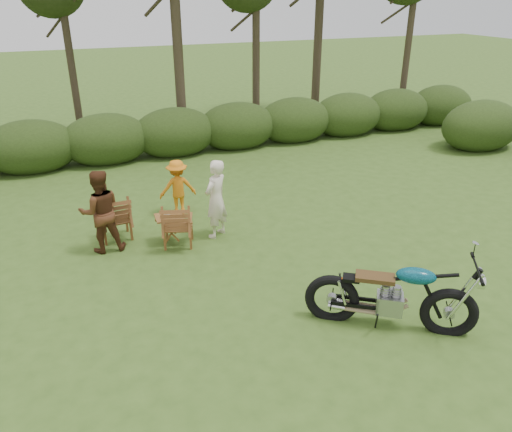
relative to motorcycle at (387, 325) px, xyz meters
name	(u,v)px	position (x,y,z in m)	size (l,w,h in m)	color
ground	(318,317)	(-0.86, 0.56, 0.00)	(80.00, 80.00, 0.00)	#36501A
tree_line	(178,18)	(-0.36, 10.30, 3.81)	(22.52, 11.62, 8.14)	#362D1D
motorcycle	(387,325)	(0.00, 0.00, 0.00)	(2.35, 0.89, 1.34)	#0B7A93
lawn_chair_right	(179,245)	(-2.25, 3.69, 0.00)	(0.63, 0.63, 0.91)	brown
lawn_chair_left	(117,238)	(-3.33, 4.43, 0.00)	(0.64, 0.64, 0.94)	brown
side_table	(170,229)	(-2.37, 3.87, 0.28)	(0.54, 0.46, 0.56)	brown
cup	(167,215)	(-2.41, 3.84, 0.61)	(0.12, 0.12, 0.09)	beige
adult_a	(217,235)	(-1.43, 3.79, 0.00)	(0.59, 0.38, 1.61)	beige
adult_b	(106,250)	(-3.61, 4.02, 0.00)	(0.78, 0.61, 1.61)	#4F2A16
child	(179,213)	(-1.87, 5.15, 0.00)	(0.80, 0.46, 1.24)	orange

